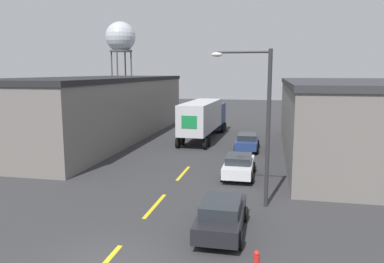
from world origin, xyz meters
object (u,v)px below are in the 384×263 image
object	(u,v)px
semi_truck	(204,116)
street_lamp	(261,116)
parked_car_right_mid	(239,165)
parked_car_right_near	(221,215)
parked_car_right_far	(247,141)
water_tower	(121,38)

from	to	relation	value
semi_truck	street_lamp	bearing A→B (deg)	-69.70
parked_car_right_mid	parked_car_right_near	distance (m)	8.61
parked_car_right_far	street_lamp	size ratio (longest dim) A/B	0.57
parked_car_right_mid	street_lamp	distance (m)	6.49
semi_truck	street_lamp	xyz separation A→B (m)	(6.01, -18.33, 2.29)
parked_car_right_far	parked_car_right_near	world-z (taller)	same
parked_car_right_mid	parked_car_right_far	distance (m)	8.39
semi_truck	parked_car_right_mid	size ratio (longest dim) A/B	2.84
parked_car_right_far	water_tower	distance (m)	47.00
parked_car_right_mid	water_tower	size ratio (longest dim) A/B	0.27
water_tower	parked_car_right_far	bearing A→B (deg)	-54.31
semi_truck	parked_car_right_near	bearing A→B (deg)	-75.98
parked_car_right_far	parked_car_right_mid	bearing A→B (deg)	-90.00
parked_car_right_mid	parked_car_right_far	world-z (taller)	same
semi_truck	parked_car_right_mid	xyz separation A→B (m)	(4.60, -13.25, -1.49)
street_lamp	parked_car_right_far	bearing A→B (deg)	95.99
parked_car_right_far	semi_truck	bearing A→B (deg)	133.41
street_lamp	parked_car_right_near	bearing A→B (deg)	-111.84
parked_car_right_mid	street_lamp	size ratio (longest dim) A/B	0.57
parked_car_right_far	street_lamp	distance (m)	14.06
parked_car_right_mid	water_tower	bearing A→B (deg)	120.33
parked_car_right_mid	parked_car_right_near	bearing A→B (deg)	-90.00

